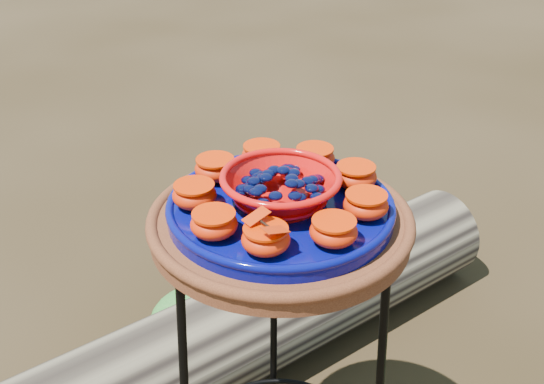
{
  "coord_description": "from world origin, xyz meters",
  "views": [
    {
      "loc": [
        -0.06,
        -0.99,
        1.35
      ],
      "look_at": [
        -0.01,
        0.0,
        0.78
      ],
      "focal_mm": 45.0,
      "sensor_mm": 36.0,
      "label": 1
    }
  ],
  "objects_px": {
    "plant_stand": "(279,381)",
    "red_bowl": "(281,189)",
    "cobalt_plate": "(280,210)",
    "terracotta_saucer": "(280,225)",
    "driftwood_log": "(270,317)"
  },
  "relations": [
    {
      "from": "plant_stand",
      "to": "red_bowl",
      "type": "height_order",
      "value": "red_bowl"
    },
    {
      "from": "driftwood_log",
      "to": "terracotta_saucer",
      "type": "bearing_deg",
      "value": -90.31
    },
    {
      "from": "driftwood_log",
      "to": "cobalt_plate",
      "type": "bearing_deg",
      "value": -90.31
    },
    {
      "from": "cobalt_plate",
      "to": "driftwood_log",
      "type": "height_order",
      "value": "cobalt_plate"
    },
    {
      "from": "cobalt_plate",
      "to": "driftwood_log",
      "type": "distance_m",
      "value": 0.76
    },
    {
      "from": "terracotta_saucer",
      "to": "cobalt_plate",
      "type": "relative_size",
      "value": 1.17
    },
    {
      "from": "plant_stand",
      "to": "cobalt_plate",
      "type": "relative_size",
      "value": 1.82
    },
    {
      "from": "terracotta_saucer",
      "to": "cobalt_plate",
      "type": "bearing_deg",
      "value": 0.0
    },
    {
      "from": "terracotta_saucer",
      "to": "cobalt_plate",
      "type": "height_order",
      "value": "cobalt_plate"
    },
    {
      "from": "cobalt_plate",
      "to": "terracotta_saucer",
      "type": "bearing_deg",
      "value": 0.0
    },
    {
      "from": "terracotta_saucer",
      "to": "cobalt_plate",
      "type": "xyz_separation_m",
      "value": [
        0.0,
        0.0,
        0.03
      ]
    },
    {
      "from": "terracotta_saucer",
      "to": "driftwood_log",
      "type": "distance_m",
      "value": 0.74
    },
    {
      "from": "cobalt_plate",
      "to": "driftwood_log",
      "type": "bearing_deg",
      "value": 89.69
    },
    {
      "from": "plant_stand",
      "to": "driftwood_log",
      "type": "relative_size",
      "value": 0.48
    },
    {
      "from": "driftwood_log",
      "to": "red_bowl",
      "type": "bearing_deg",
      "value": -90.31
    }
  ]
}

